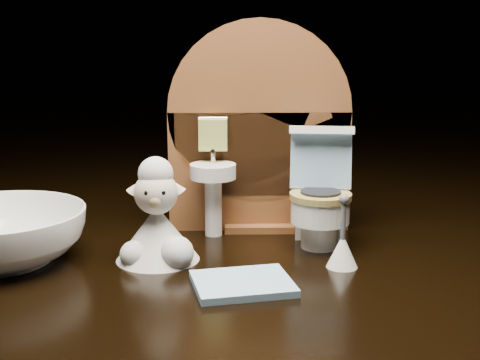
# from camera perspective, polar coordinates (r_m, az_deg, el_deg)

# --- Properties ---
(backdrop_panel) EXTENTS (0.13, 0.05, 0.15)m
(backdrop_panel) POSITION_cam_1_polar(r_m,az_deg,el_deg) (0.48, 1.56, 3.50)
(backdrop_panel) COLOR brown
(backdrop_panel) RESTS_ON ground
(toy_toilet) EXTENTS (0.04, 0.05, 0.08)m
(toy_toilet) POSITION_cam_1_polar(r_m,az_deg,el_deg) (0.45, 6.85, -1.85)
(toy_toilet) COLOR white
(toy_toilet) RESTS_ON ground
(bath_mat) EXTENTS (0.06, 0.05, 0.00)m
(bath_mat) POSITION_cam_1_polar(r_m,az_deg,el_deg) (0.38, 0.23, -8.84)
(bath_mat) COLOR #82ACCA
(bath_mat) RESTS_ON ground
(toilet_brush) EXTENTS (0.02, 0.02, 0.05)m
(toilet_brush) POSITION_cam_1_polar(r_m,az_deg,el_deg) (0.41, 8.74, -5.78)
(toilet_brush) COLOR white
(toilet_brush) RESTS_ON ground
(plush_lamb) EXTENTS (0.05, 0.05, 0.07)m
(plush_lamb) POSITION_cam_1_polar(r_m,az_deg,el_deg) (0.42, -7.07, -3.80)
(plush_lamb) COLOR silver
(plush_lamb) RESTS_ON ground
(ceramic_bowl) EXTENTS (0.13, 0.13, 0.03)m
(ceramic_bowl) POSITION_cam_1_polar(r_m,az_deg,el_deg) (0.44, -19.82, -4.54)
(ceramic_bowl) COLOR white
(ceramic_bowl) RESTS_ON ground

